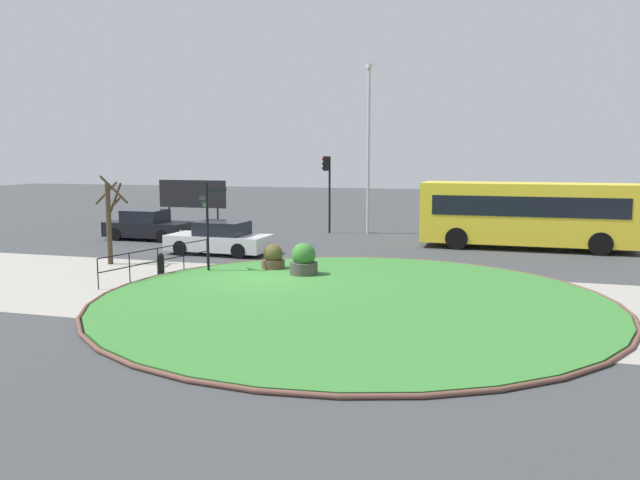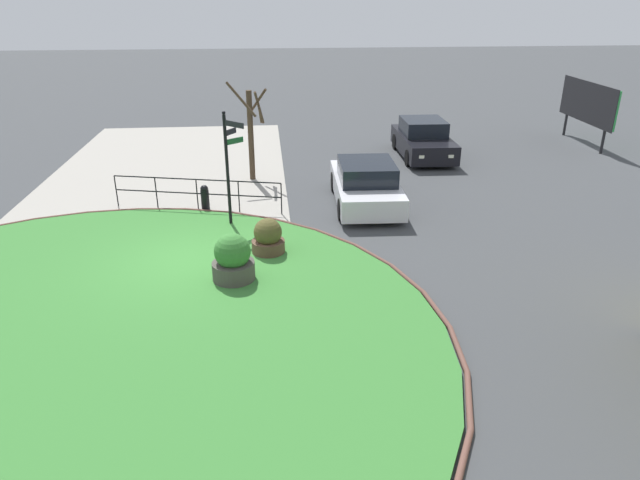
{
  "view_description": "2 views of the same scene",
  "coord_description": "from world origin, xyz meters",
  "views": [
    {
      "loc": [
        7.64,
        -19.61,
        4.23
      ],
      "look_at": [
        0.91,
        3.7,
        0.96
      ],
      "focal_mm": 35.44,
      "sensor_mm": 36.0,
      "label": 1
    },
    {
      "loc": [
        13.05,
        1.94,
        6.2
      ],
      "look_at": [
        2.67,
        2.93,
        1.68
      ],
      "focal_mm": 32.13,
      "sensor_mm": 36.0,
      "label": 2
    }
  ],
  "objects": [
    {
      "name": "bollard_foreground",
      "position": [
        -3.9,
        0.0,
        0.41
      ],
      "size": [
        0.25,
        0.25,
        0.8
      ],
      "color": "black",
      "rests_on": "ground"
    },
    {
      "name": "street_tree_bare",
      "position": [
        -6.9,
        1.45,
        1.84
      ],
      "size": [
        1.4,
        1.4,
        3.49
      ],
      "color": "#423323",
      "rests_on": "ground"
    },
    {
      "name": "railing_grass_edge",
      "position": [
        -3.87,
        -0.22,
        0.66
      ],
      "size": [
        1.29,
        5.15,
        1.01
      ],
      "rotation": [
        0.0,
        0.0,
        4.47
      ],
      "color": "black",
      "rests_on": "ground"
    },
    {
      "name": "traffic_light_near",
      "position": [
        -1.49,
        13.45,
        3.04
      ],
      "size": [
        0.49,
        0.28,
        4.17
      ],
      "rotation": [
        0.0,
        0.0,
        3.2
      ],
      "color": "black",
      "rests_on": "ground"
    },
    {
      "name": "signpost_directional",
      "position": [
        -2.46,
        0.9,
        1.94
      ],
      "size": [
        0.97,
        0.59,
        3.31
      ],
      "color": "black",
      "rests_on": "ground"
    },
    {
      "name": "planter_near_signpost",
      "position": [
        -0.36,
        1.9,
        0.45
      ],
      "size": [
        0.84,
        0.84,
        1.0
      ],
      "color": "brown",
      "rests_on": "ground"
    },
    {
      "name": "ground",
      "position": [
        0.0,
        0.0,
        0.0
      ],
      "size": [
        120.0,
        120.0,
        0.0
      ],
      "primitive_type": "plane",
      "color": "#3D3F42"
    },
    {
      "name": "grass_island",
      "position": [
        3.57,
        -2.05,
        0.05
      ],
      "size": [
        14.82,
        14.82,
        0.1
      ],
      "primitive_type": "cylinder",
      "color": "#387A33",
      "rests_on": "ground"
    },
    {
      "name": "grass_kerb_ring",
      "position": [
        3.57,
        -2.05,
        0.06
      ],
      "size": [
        15.13,
        15.13,
        0.11
      ],
      "primitive_type": "torus",
      "color": "brown",
      "rests_on": "ground"
    },
    {
      "name": "billboard_left",
      "position": [
        -10.87,
        15.93,
        1.8
      ],
      "size": [
        4.62,
        0.28,
        2.69
      ],
      "rotation": [
        0.0,
        0.0,
        -0.03
      ],
      "color": "black",
      "rests_on": "ground"
    },
    {
      "name": "sidewalk_paving",
      "position": [
        0.0,
        -1.72,
        0.01
      ],
      "size": [
        32.0,
        8.56,
        0.02
      ],
      "primitive_type": "cube",
      "color": "#9E998E",
      "rests_on": "ground"
    },
    {
      "name": "bus_yellow",
      "position": [
        8.76,
        10.27,
        1.61
      ],
      "size": [
        9.41,
        2.66,
        2.98
      ],
      "rotation": [
        0.0,
        0.0,
        -0.02
      ],
      "color": "yellow",
      "rests_on": "ground"
    },
    {
      "name": "car_near_lane",
      "position": [
        -9.45,
        8.32,
        0.69
      ],
      "size": [
        4.33,
        2.01,
        1.5
      ],
      "rotation": [
        0.0,
        0.0,
        -0.03
      ],
      "color": "black",
      "rests_on": "ground"
    },
    {
      "name": "lamppost_tall",
      "position": [
        0.68,
        13.91,
        4.8
      ],
      "size": [
        0.32,
        0.32,
        9.0
      ],
      "color": "#B7B7BC",
      "rests_on": "ground"
    },
    {
      "name": "planter_kerbside",
      "position": [
        1.08,
        1.08,
        0.54
      ],
      "size": [
        0.98,
        0.98,
        1.21
      ],
      "color": "#47423D",
      "rests_on": "ground"
    },
    {
      "name": "car_far_lane",
      "position": [
        -3.96,
        5.02,
        0.65
      ],
      "size": [
        4.46,
        2.09,
        1.41
      ],
      "rotation": [
        0.0,
        0.0,
        3.1
      ],
      "color": "silver",
      "rests_on": "ground"
    }
  ]
}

